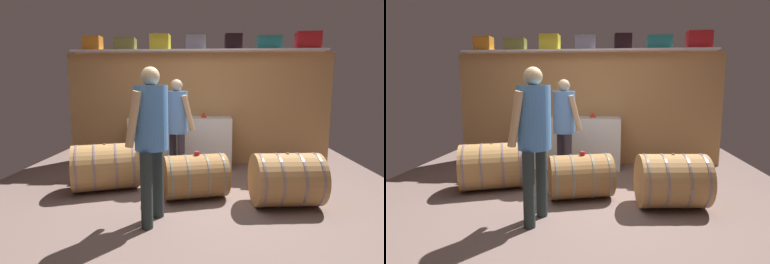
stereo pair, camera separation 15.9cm
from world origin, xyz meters
TOP-DOWN VIEW (x-y plane):
  - ground_plane at (0.00, 0.57)m, footprint 6.05×7.79m
  - back_wall_panel at (0.00, 2.30)m, footprint 4.85×0.10m
  - high_shelf_board at (0.00, 2.15)m, footprint 4.47×0.40m
  - toolcase_orange at (-1.89, 2.15)m, footprint 0.31×0.23m
  - toolcase_olive at (-1.29, 2.15)m, footprint 0.39×0.31m
  - toolcase_yellow at (-0.66, 2.15)m, footprint 0.34×0.28m
  - toolcase_grey at (-0.02, 2.15)m, footprint 0.36×0.21m
  - toolcase_black at (0.64, 2.15)m, footprint 0.30×0.24m
  - toolcase_teal at (1.26, 2.15)m, footprint 0.42×0.23m
  - toolcase_red at (1.92, 2.15)m, footprint 0.42×0.30m
  - work_cabinet at (-0.28, 1.96)m, footprint 1.80×0.54m
  - wine_bottle_green at (-0.90, 1.99)m, footprint 0.07×0.07m
  - wine_glass at (-1.01, 1.95)m, footprint 0.08×0.08m
  - red_funnel at (0.13, 1.99)m, footprint 0.11×0.11m
  - wine_barrel_near at (0.05, 0.42)m, footprint 0.93×0.77m
  - wine_barrel_far at (-1.22, 0.66)m, footprint 1.05×0.91m
  - wine_barrel_flank at (1.18, 0.22)m, footprint 0.87×0.73m
  - tasting_cup at (0.08, 0.42)m, footprint 0.07×0.07m
  - winemaker_pouring at (-0.37, -0.34)m, footprint 0.42×0.52m
  - visitor_tasting at (-0.25, 1.08)m, footprint 0.46×0.50m

SIDE VIEW (x-z plane):
  - ground_plane at x=0.00m, z-range -0.02..0.00m
  - wine_barrel_near at x=0.05m, z-range 0.00..0.58m
  - wine_barrel_flank at x=1.18m, z-range 0.00..0.66m
  - wine_barrel_far at x=-1.22m, z-range 0.00..0.66m
  - work_cabinet at x=-0.28m, z-range 0.00..0.90m
  - tasting_cup at x=0.08m, z-range 0.58..0.62m
  - red_funnel at x=0.13m, z-range 0.90..0.99m
  - visitor_tasting at x=-0.25m, z-range 0.18..1.73m
  - wine_glass at x=-1.01m, z-range 0.93..1.07m
  - winemaker_pouring at x=-0.37m, z-range 0.19..1.84m
  - back_wall_panel at x=0.00m, z-range 0.00..2.05m
  - wine_bottle_green at x=-0.90m, z-range 0.89..1.20m
  - high_shelf_board at x=0.00m, z-range 2.05..2.08m
  - toolcase_olive at x=-1.29m, z-range 2.08..2.29m
  - toolcase_teal at x=1.26m, z-range 2.08..2.31m
  - toolcase_orange at x=-1.89m, z-range 2.08..2.33m
  - toolcase_grey at x=-0.02m, z-range 2.08..2.34m
  - toolcase_black at x=0.64m, z-range 2.08..2.35m
  - toolcase_yellow at x=-0.66m, z-range 2.08..2.35m
  - toolcase_red at x=1.92m, z-range 2.08..2.37m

